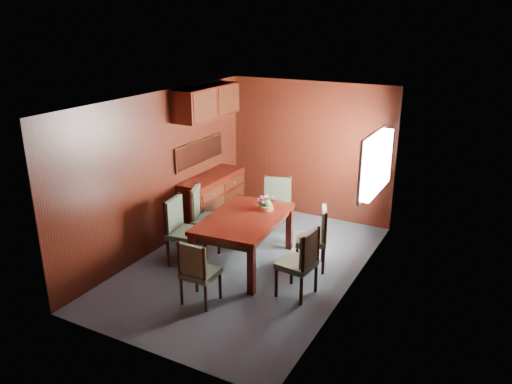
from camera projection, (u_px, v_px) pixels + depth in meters
The scene contains 11 objects.
ground at pixel (248, 265), 7.26m from camera, with size 4.50×4.50×0.00m, color #38434D.
room_shell at pixel (253, 150), 7.04m from camera, with size 3.06×4.52×2.41m.
sideboard at pixel (212, 201), 8.50m from camera, with size 0.48×1.40×0.90m, color black.
dining_table at pixel (244, 223), 7.08m from camera, with size 1.12×1.66×0.74m.
chair_left_near at pixel (181, 227), 7.17m from camera, with size 0.51×0.53×1.00m.
chair_left_far at pixel (203, 214), 7.64m from camera, with size 0.59×0.60×1.00m.
chair_right_near at pixel (302, 259), 6.29m from camera, with size 0.47×0.49×0.94m.
chair_right_far at pixel (316, 234), 7.02m from camera, with size 0.55×0.57×0.93m.
chair_head at pixel (197, 270), 6.12m from camera, with size 0.42×0.40×0.87m.
chair_foot at pixel (277, 204), 8.06m from camera, with size 0.59×0.57×0.99m.
flower_centerpiece at pixel (266, 202), 7.26m from camera, with size 0.24×0.24×0.24m.
Camera 1 is at (3.15, -5.68, 3.42)m, focal length 35.00 mm.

